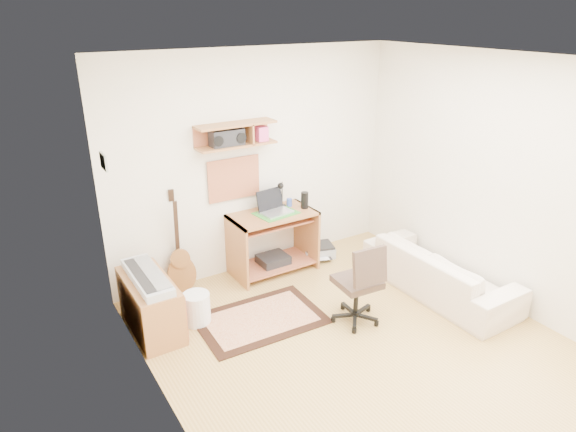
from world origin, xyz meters
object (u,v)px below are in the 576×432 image
printer (318,250)px  sofa (440,264)px  cabinet (150,305)px  desk (273,243)px  task_chair (357,282)px

printer → sofa: size_ratio=0.22×
cabinet → printer: 2.38m
desk → cabinet: 1.69m
desk → printer: size_ratio=2.54×
printer → task_chair: bearing=-92.6°
desk → printer: (0.69, 0.03, -0.29)m
printer → sofa: 1.60m
desk → printer: bearing=2.8°
cabinet → desk: bearing=14.2°
task_chair → sofa: size_ratio=0.50×
sofa → task_chair: bearing=87.6°
printer → sofa: sofa is taller
task_chair → printer: task_chair is taller
cabinet → sofa: 3.12m
task_chair → cabinet: size_ratio=1.00×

